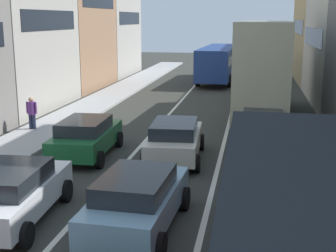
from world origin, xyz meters
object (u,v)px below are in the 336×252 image
sedan_right_lane_behind_truck (268,173)px  wagon_left_lane_second (12,192)px  hatchback_centre_lane_third (175,139)px  bus_far_queue_secondary (219,61)px  removalist_box_truck (308,245)px  wagon_right_lane_far (262,129)px  pedestrian_mid_sidewalk (32,112)px  sedan_left_lane_third (86,136)px  bus_mid_queue_primary (264,65)px  sedan_centre_lane_second (137,199)px

sedan_right_lane_behind_truck → wagon_left_lane_second: bearing=113.5°
hatchback_centre_lane_third → bus_far_queue_secondary: 22.88m
sedan_right_lane_behind_truck → removalist_box_truck: bearing=-176.6°
removalist_box_truck → wagon_right_lane_far: size_ratio=1.80×
sedan_right_lane_behind_truck → pedestrian_mid_sidewalk: pedestrian_mid_sidewalk is taller
bus_far_queue_secondary → pedestrian_mid_sidewalk: (-7.25, -19.60, -0.81)m
wagon_left_lane_second → wagon_right_lane_far: same height
sedan_left_lane_third → bus_far_queue_secondary: bearing=-10.6°
sedan_right_lane_behind_truck → bus_mid_queue_primary: size_ratio=0.41×
wagon_left_lane_second → sedan_left_lane_third: bearing=-2.0°
removalist_box_truck → bus_mid_queue_primary: size_ratio=0.73×
pedestrian_mid_sidewalk → removalist_box_truck: bearing=42.1°
removalist_box_truck → sedan_left_lane_third: (-7.11, 10.18, -1.18)m
sedan_left_lane_third → sedan_right_lane_behind_truck: same height
sedan_left_lane_third → sedan_right_lane_behind_truck: (6.77, -3.30, 0.00)m
sedan_right_lane_behind_truck → pedestrian_mid_sidewalk: bearing=58.3°
wagon_left_lane_second → removalist_box_truck: bearing=-124.1°
wagon_left_lane_second → sedan_centre_lane_second: bearing=-91.6°
wagon_left_lane_second → bus_mid_queue_primary: bearing=-27.7°
removalist_box_truck → bus_mid_queue_primary: 18.83m
sedan_right_lane_behind_truck → hatchback_centre_lane_third: bearing=44.6°
sedan_right_lane_behind_truck → pedestrian_mid_sidewalk: (-10.65, 6.72, 0.15)m
sedan_left_lane_third → bus_far_queue_secondary: 23.29m
bus_mid_queue_primary → bus_far_queue_secondary: 14.83m
wagon_left_lane_second → pedestrian_mid_sidewalk: pedestrian_mid_sidewalk is taller
wagon_right_lane_far → pedestrian_mid_sidewalk: 10.60m
sedan_centre_lane_second → sedan_right_lane_behind_truck: bearing=-48.2°
hatchback_centre_lane_third → sedan_right_lane_behind_truck: 4.81m
removalist_box_truck → sedan_left_lane_third: bearing=34.3°
wagon_left_lane_second → wagon_right_lane_far: (6.51, 8.60, 0.00)m
wagon_right_lane_far → pedestrian_mid_sidewalk: (-10.56, 0.91, 0.15)m
wagon_left_lane_second → sedan_right_lane_behind_truck: bearing=-70.6°
wagon_left_lane_second → bus_far_queue_secondary: bearing=-9.8°
wagon_right_lane_far → pedestrian_mid_sidewalk: size_ratio=2.59×
wagon_left_lane_second → bus_far_queue_secondary: size_ratio=0.42×
pedestrian_mid_sidewalk → sedan_left_lane_third: bearing=51.7°
hatchback_centre_lane_third → bus_far_queue_secondary: size_ratio=0.41×
removalist_box_truck → hatchback_centre_lane_third: removalist_box_truck is taller
hatchback_centre_lane_third → bus_far_queue_secondary: (-0.06, 22.86, 0.96)m
hatchback_centre_lane_third → wagon_right_lane_far: (3.26, 2.35, 0.00)m
bus_mid_queue_primary → sedan_left_lane_third: bearing=144.2°
wagon_right_lane_far → bus_mid_queue_primary: bus_mid_queue_primary is taller
removalist_box_truck → pedestrian_mid_sidewalk: bearing=38.3°
sedan_left_lane_third → bus_far_queue_secondary: (3.37, 23.02, 0.96)m
hatchback_centre_lane_third → removalist_box_truck: bearing=-163.7°
hatchback_centre_lane_third → sedan_left_lane_third: 3.43m
hatchback_centre_lane_third → bus_mid_queue_primary: 9.33m
sedan_left_lane_third → sedan_centre_lane_second: bearing=-152.1°
sedan_right_lane_behind_truck → wagon_right_lane_far: size_ratio=1.00×
wagon_left_lane_second → wagon_right_lane_far: bearing=-40.7°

